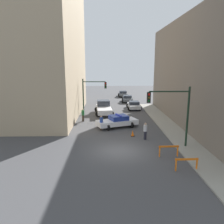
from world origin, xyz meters
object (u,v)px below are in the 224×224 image
object	(u,v)px
traffic_light_far	(91,92)
traffic_cone	(133,133)
police_car	(117,121)
barrier_mid	(169,149)
parked_car_far	(123,94)
pedestrian_sidewalk	(145,131)
pedestrian_crossing	(101,123)
white_truck	(104,108)
barrier_front	(187,162)
parked_car_mid	(127,99)
parked_car_near	(134,105)
traffic_light_near	(175,108)
pedestrian_corner	(83,115)

from	to	relation	value
traffic_light_far	traffic_cone	distance (m)	11.47
police_car	barrier_mid	size ratio (longest dim) A/B	3.16
parked_car_far	pedestrian_sidewalk	size ratio (longest dim) A/B	2.61
parked_car_far	pedestrian_crossing	xyz separation A→B (m)	(-4.32, -26.81, 0.19)
white_truck	barrier_front	distance (m)	19.00
barrier_mid	traffic_cone	distance (m)	5.57
white_truck	pedestrian_crossing	world-z (taller)	white_truck
parked_car_mid	parked_car_far	world-z (taller)	same
police_car	parked_car_near	distance (m)	11.26
parked_car_far	traffic_cone	world-z (taller)	parked_car_far
parked_car_near	barrier_mid	bearing A→B (deg)	-88.77
traffic_light_far	barrier_mid	world-z (taller)	traffic_light_far
white_truck	pedestrian_sidewalk	world-z (taller)	white_truck
parked_car_near	traffic_cone	distance (m)	14.25
parked_car_near	traffic_light_near	bearing A→B (deg)	-85.69
pedestrian_crossing	barrier_mid	size ratio (longest dim) A/B	1.04
parked_car_far	parked_car_near	bearing A→B (deg)	-86.36
pedestrian_sidewalk	barrier_mid	distance (m)	4.29
parked_car_mid	pedestrian_sidewalk	distance (m)	22.35
police_car	traffic_cone	xyz separation A→B (m)	(1.39, -3.34, -0.41)
police_car	barrier_front	distance (m)	11.62
pedestrian_sidewalk	barrier_mid	world-z (taller)	pedestrian_sidewalk
parked_car_near	barrier_front	distance (m)	21.65
police_car	traffic_cone	size ratio (longest dim) A/B	7.70
traffic_light_near	parked_car_near	distance (m)	17.54
traffic_light_far	parked_car_near	world-z (taller)	traffic_light_far
traffic_light_far	police_car	bearing A→B (deg)	-61.88
police_car	white_truck	distance (m)	7.43
traffic_light_far	barrier_front	bearing A→B (deg)	-66.15
parked_car_near	parked_car_mid	world-z (taller)	same
police_car	parked_car_near	xyz separation A→B (m)	(3.21, 10.79, -0.05)
traffic_light_far	police_car	size ratio (longest dim) A/B	1.03
parked_car_far	pedestrian_crossing	distance (m)	27.16
traffic_light_near	barrier_front	size ratio (longest dim) A/B	3.25
pedestrian_sidewalk	traffic_cone	xyz separation A→B (m)	(-1.09, 0.96, -0.54)
police_car	barrier_mid	bearing A→B (deg)	-178.17
parked_car_near	traffic_light_far	bearing A→B (deg)	-147.81
police_car	parked_car_mid	world-z (taller)	police_car
traffic_light_far	pedestrian_sidewalk	xyz separation A→B (m)	(5.99, -10.86, -2.54)
barrier_front	barrier_mid	bearing A→B (deg)	102.78
traffic_light_near	barrier_mid	world-z (taller)	traffic_light_near
traffic_light_far	pedestrian_sidewalk	size ratio (longest dim) A/B	3.13
parked_car_mid	pedestrian_crossing	xyz separation A→B (m)	(-4.66, -19.14, 0.19)
traffic_light_near	police_car	xyz separation A→B (m)	(-4.53, 6.47, -2.81)
traffic_light_near	traffic_cone	world-z (taller)	traffic_light_near
pedestrian_corner	barrier_mid	xyz separation A→B (m)	(7.93, -11.28, -0.24)
white_truck	traffic_cone	bearing A→B (deg)	-78.78
barrier_mid	pedestrian_sidewalk	bearing A→B (deg)	105.60
traffic_light_far	traffic_light_near	bearing A→B (deg)	-58.34
traffic_light_near	white_truck	distance (m)	15.27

